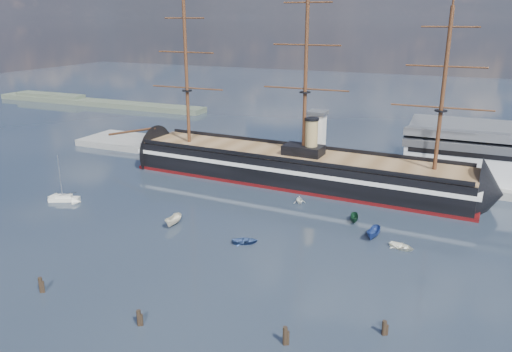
% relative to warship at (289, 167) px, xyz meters
% --- Properties ---
extents(ground, '(600.00, 600.00, 0.00)m').
position_rel_warship_xyz_m(ground, '(0.30, -20.00, -4.04)').
color(ground, '#1A2432').
rests_on(ground, ground).
extents(quay, '(180.00, 18.00, 2.00)m').
position_rel_warship_xyz_m(quay, '(10.30, 16.00, -4.04)').
color(quay, slate).
rests_on(quay, ground).
extents(quay_tower, '(5.00, 5.00, 15.00)m').
position_rel_warship_xyz_m(quay_tower, '(3.30, 13.00, 5.72)').
color(quay_tower, silver).
rests_on(quay_tower, ground).
extents(shoreline, '(120.00, 10.00, 4.00)m').
position_rel_warship_xyz_m(shoreline, '(-138.93, 75.00, -2.59)').
color(shoreline, '#3F4C38').
rests_on(shoreline, ground).
extents(warship, '(113.21, 20.08, 53.94)m').
position_rel_warship_xyz_m(warship, '(0.00, 0.00, 0.00)').
color(warship, black).
rests_on(warship, ground).
extents(sailboat, '(7.18, 4.76, 11.14)m').
position_rel_warship_xyz_m(sailboat, '(-43.36, -35.44, -3.33)').
color(sailboat, beige).
rests_on(sailboat, ground).
extents(motorboat_a, '(6.38, 2.55, 2.52)m').
position_rel_warship_xyz_m(motorboat_a, '(-11.80, -37.19, -4.04)').
color(motorboat_a, beige).
rests_on(motorboat_a, ground).
extents(motorboat_b, '(2.52, 3.34, 1.45)m').
position_rel_warship_xyz_m(motorboat_b, '(5.53, -39.01, -4.04)').
color(motorboat_b, '#314A80').
rests_on(motorboat_b, ground).
extents(motorboat_c, '(5.40, 2.97, 2.05)m').
position_rel_warship_xyz_m(motorboat_c, '(22.19, -20.14, -4.04)').
color(motorboat_c, '#11341F').
rests_on(motorboat_c, ground).
extents(motorboat_d, '(5.57, 4.83, 1.91)m').
position_rel_warship_xyz_m(motorboat_d, '(7.82, -14.16, -4.04)').
color(motorboat_d, white).
rests_on(motorboat_d, ground).
extents(motorboat_e, '(1.98, 3.17, 1.38)m').
position_rel_warship_xyz_m(motorboat_e, '(33.33, -29.20, -4.04)').
color(motorboat_e, white).
rests_on(motorboat_e, ground).
extents(motorboat_f, '(6.53, 2.92, 2.54)m').
position_rel_warship_xyz_m(motorboat_f, '(27.52, -26.57, -4.04)').
color(motorboat_f, navy).
rests_on(motorboat_f, ground).
extents(piling_near_left, '(0.64, 0.64, 3.31)m').
position_rel_warship_xyz_m(piling_near_left, '(-16.22, -68.24, -4.04)').
color(piling_near_left, black).
rests_on(piling_near_left, ground).
extents(piling_near_mid, '(0.64, 0.64, 3.09)m').
position_rel_warship_xyz_m(piling_near_mid, '(3.28, -69.25, -4.04)').
color(piling_near_mid, black).
rests_on(piling_near_mid, ground).
extents(piling_near_right, '(0.64, 0.64, 3.36)m').
position_rel_warship_xyz_m(piling_near_right, '(23.54, -64.95, -4.04)').
color(piling_near_right, black).
rests_on(piling_near_right, ground).
extents(piling_far_right, '(0.64, 0.64, 2.85)m').
position_rel_warship_xyz_m(piling_far_right, '(35.11, -57.47, -4.04)').
color(piling_far_right, black).
rests_on(piling_far_right, ground).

